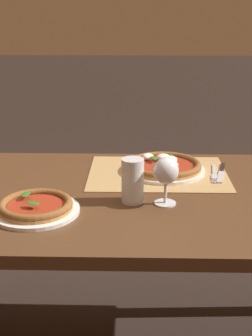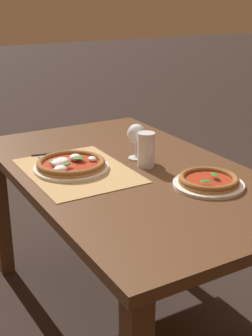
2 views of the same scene
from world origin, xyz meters
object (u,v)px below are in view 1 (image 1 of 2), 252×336
pizza_near (164,166)px  pint_glass (134,181)px  fork (214,174)px  pizza_far (36,207)px  wine_glass (166,173)px  knife (221,173)px

pizza_near → pint_glass: 0.31m
pint_glass → fork: pint_glass is taller
pizza_far → fork: pizza_far is taller
pizza_far → pint_glass: size_ratio=1.84×
wine_glass → fork: wine_glass is taller
pizza_near → pizza_far: 0.56m
knife → pizza_far: bearing=29.9°
knife → fork: bearing=21.6°
fork → knife: (-0.03, -0.01, 0.00)m
pizza_near → wine_glass: bearing=87.5°
pint_glass → fork: (-0.30, -0.26, -0.06)m
pizza_far → wine_glass: wine_glass is taller
pizza_near → wine_glass: (0.01, 0.30, 0.08)m
knife → wine_glass: bearing=51.5°
wine_glass → knife: (-0.23, -0.28, -0.10)m
pizza_near → knife: 0.21m
pint_glass → knife: 0.43m
pizza_far → knife: (-0.62, -0.36, -0.01)m
knife → pizza_near: bearing=-5.4°
wine_glass → pint_glass: 0.11m
pizza_far → wine_glass: bearing=-169.3°
pizza_near → knife: bearing=174.6°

